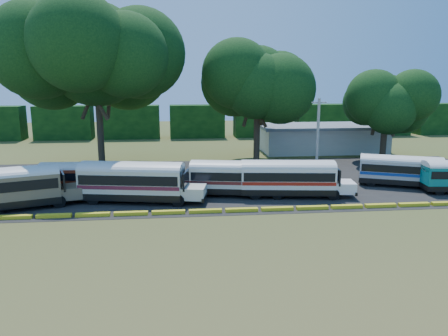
{
  "coord_description": "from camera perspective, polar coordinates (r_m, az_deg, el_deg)",
  "views": [
    {
      "loc": [
        -3.6,
        -33.23,
        10.82
      ],
      "look_at": [
        0.57,
        6.0,
        2.69
      ],
      "focal_mm": 35.0,
      "sensor_mm": 36.0,
      "label": 1
    }
  ],
  "objects": [
    {
      "name": "curb",
      "position": [
        36.04,
        -0.06,
        -5.58
      ],
      "size": [
        53.7,
        0.45,
        0.3
      ],
      "color": "yellow",
      "rests_on": "ground"
    },
    {
      "name": "tree_west",
      "position": [
        53.9,
        -16.39,
        13.99
      ],
      "size": [
        16.18,
        16.18,
        19.41
      ],
      "color": "#3A2C1D",
      "rests_on": "ground"
    },
    {
      "name": "bus_beige",
      "position": [
        40.43,
        -26.66,
        -2.12
      ],
      "size": [
        11.25,
        6.07,
        3.61
      ],
      "rotation": [
        0.0,
        0.0,
        0.33
      ],
      "color": "black",
      "rests_on": "ground"
    },
    {
      "name": "terminal_building",
      "position": [
        67.4,
        12.72,
        3.86
      ],
      "size": [
        19.0,
        9.0,
        4.0
      ],
      "color": "beige",
      "rests_on": "ground"
    },
    {
      "name": "bus_white_red",
      "position": [
        40.74,
        8.62,
        -1.07
      ],
      "size": [
        10.72,
        3.9,
        3.44
      ],
      "rotation": [
        0.0,
        0.0,
        -0.13
      ],
      "color": "black",
      "rests_on": "ground"
    },
    {
      "name": "bus_white_blue",
      "position": [
        47.74,
        22.29,
        -0.14
      ],
      "size": [
        9.77,
        6.04,
        3.17
      ],
      "rotation": [
        0.0,
        0.0,
        -0.41
      ],
      "color": "black",
      "rests_on": "ground"
    },
    {
      "name": "bus_cream_east",
      "position": [
        40.65,
        1.73,
        -1.07
      ],
      "size": [
        10.41,
        4.39,
        3.33
      ],
      "rotation": [
        0.0,
        0.0,
        -0.19
      ],
      "color": "black",
      "rests_on": "ground"
    },
    {
      "name": "asphalt_strip",
      "position": [
        46.73,
        -0.25,
        -1.73
      ],
      "size": [
        64.0,
        24.0,
        0.02
      ],
      "primitive_type": "cube",
      "color": "black",
      "rests_on": "ground"
    },
    {
      "name": "ground",
      "position": [
        35.14,
        0.12,
        -6.3
      ],
      "size": [
        160.0,
        160.0,
        0.0
      ],
      "primitive_type": "plane",
      "color": "#37511B",
      "rests_on": "ground"
    },
    {
      "name": "bus_red",
      "position": [
        43.38,
        -17.79,
        -0.97
      ],
      "size": [
        9.48,
        2.87,
        3.08
      ],
      "rotation": [
        0.0,
        0.0,
        -0.06
      ],
      "color": "black",
      "rests_on": "ground"
    },
    {
      "name": "utility_pole",
      "position": [
        47.89,
        12.13,
        3.79
      ],
      "size": [
        1.6,
        0.3,
        8.76
      ],
      "color": "#99968B",
      "rests_on": "ground"
    },
    {
      "name": "bus_cream_west",
      "position": [
        39.3,
        -11.58,
        -1.48
      ],
      "size": [
        11.4,
        4.76,
        3.65
      ],
      "rotation": [
        0.0,
        0.0,
        -0.19
      ],
      "color": "black",
      "rests_on": "ground"
    },
    {
      "name": "tree_east",
      "position": [
        61.14,
        20.45,
        8.18
      ],
      "size": [
        9.25,
        9.25,
        11.33
      ],
      "color": "#3A2C1D",
      "rests_on": "ground"
    },
    {
      "name": "tree_center",
      "position": [
        56.07,
        4.41,
        11.44
      ],
      "size": [
        11.43,
        11.43,
        14.88
      ],
      "color": "#3A2C1D",
      "rests_on": "ground"
    },
    {
      "name": "treeline_backdrop",
      "position": [
        81.69,
        -3.53,
        6.13
      ],
      "size": [
        130.0,
        4.0,
        6.0
      ],
      "color": "black",
      "rests_on": "ground"
    }
  ]
}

